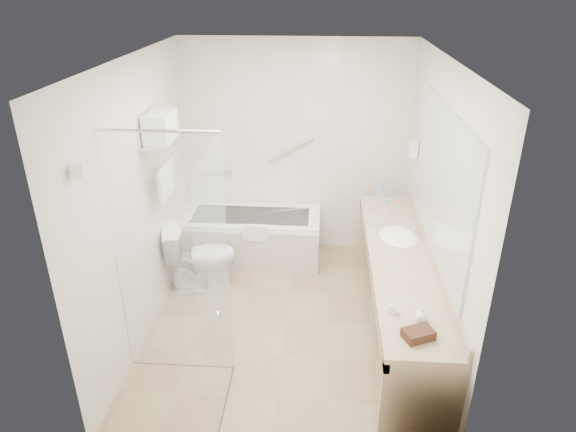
# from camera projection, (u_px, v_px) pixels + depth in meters

# --- Properties ---
(floor) EXTENTS (3.20, 3.20, 0.00)m
(floor) POSITION_uv_depth(u_px,v_px,m) (286.00, 321.00, 5.05)
(floor) COLOR #99855F
(floor) RESTS_ON ground
(ceiling) EXTENTS (2.60, 3.20, 0.10)m
(ceiling) POSITION_uv_depth(u_px,v_px,m) (285.00, 58.00, 3.99)
(ceiling) COLOR white
(ceiling) RESTS_ON wall_back
(wall_back) EXTENTS (2.60, 0.10, 2.50)m
(wall_back) POSITION_uv_depth(u_px,v_px,m) (296.00, 149.00, 5.96)
(wall_back) COLOR silver
(wall_back) RESTS_ON ground
(wall_front) EXTENTS (2.60, 0.10, 2.50)m
(wall_front) POSITION_uv_depth(u_px,v_px,m) (266.00, 313.00, 3.08)
(wall_front) COLOR silver
(wall_front) RESTS_ON ground
(wall_left) EXTENTS (0.10, 3.20, 2.50)m
(wall_left) POSITION_uv_depth(u_px,v_px,m) (141.00, 201.00, 4.60)
(wall_left) COLOR silver
(wall_left) RESTS_ON ground
(wall_right) EXTENTS (0.10, 3.20, 2.50)m
(wall_right) POSITION_uv_depth(u_px,v_px,m) (435.00, 209.00, 4.44)
(wall_right) COLOR silver
(wall_right) RESTS_ON ground
(bathtub) EXTENTS (1.60, 0.73, 0.59)m
(bathtub) POSITION_uv_depth(u_px,v_px,m) (252.00, 236.00, 6.09)
(bathtub) COLOR white
(bathtub) RESTS_ON floor
(grab_bar_short) EXTENTS (0.40, 0.03, 0.03)m
(grab_bar_short) POSITION_uv_depth(u_px,v_px,m) (216.00, 173.00, 6.12)
(grab_bar_short) COLOR silver
(grab_bar_short) RESTS_ON wall_back
(grab_bar_long) EXTENTS (0.53, 0.03, 0.33)m
(grab_bar_long) POSITION_uv_depth(u_px,v_px,m) (291.00, 150.00, 5.93)
(grab_bar_long) COLOR silver
(grab_bar_long) RESTS_ON wall_back
(shower_enclosure) EXTENTS (0.96, 0.91, 2.11)m
(shower_enclosure) POSITION_uv_depth(u_px,v_px,m) (192.00, 276.00, 3.80)
(shower_enclosure) COLOR silver
(shower_enclosure) RESTS_ON floor
(towel_shelf) EXTENTS (0.24, 0.55, 0.81)m
(towel_shelf) POSITION_uv_depth(u_px,v_px,m) (161.00, 136.00, 4.70)
(towel_shelf) COLOR silver
(towel_shelf) RESTS_ON wall_left
(vanity_counter) EXTENTS (0.55, 2.70, 0.95)m
(vanity_counter) POSITION_uv_depth(u_px,v_px,m) (399.00, 277.00, 4.58)
(vanity_counter) COLOR tan
(vanity_counter) RESTS_ON floor
(sink) EXTENTS (0.40, 0.52, 0.14)m
(sink) POSITION_uv_depth(u_px,v_px,m) (398.00, 239.00, 4.86)
(sink) COLOR white
(sink) RESTS_ON vanity_counter
(faucet) EXTENTS (0.03, 0.03, 0.14)m
(faucet) POSITION_uv_depth(u_px,v_px,m) (415.00, 229.00, 4.81)
(faucet) COLOR silver
(faucet) RESTS_ON vanity_counter
(mirror) EXTENTS (0.02, 2.00, 1.20)m
(mirror) POSITION_uv_depth(u_px,v_px,m) (442.00, 183.00, 4.18)
(mirror) COLOR #AFB3BB
(mirror) RESTS_ON wall_right
(hairdryer_unit) EXTENTS (0.08, 0.10, 0.18)m
(hairdryer_unit) POSITION_uv_depth(u_px,v_px,m) (413.00, 150.00, 5.30)
(hairdryer_unit) COLOR silver
(hairdryer_unit) RESTS_ON wall_right
(toilet) EXTENTS (0.83, 0.59, 0.73)m
(toilet) POSITION_uv_depth(u_px,v_px,m) (201.00, 257.00, 5.45)
(toilet) COLOR white
(toilet) RESTS_ON floor
(amenity_basket) EXTENTS (0.24, 0.21, 0.07)m
(amenity_basket) POSITION_uv_depth(u_px,v_px,m) (418.00, 334.00, 3.47)
(amenity_basket) COLOR #412217
(amenity_basket) RESTS_ON vanity_counter
(soap_bottle_a) EXTENTS (0.07, 0.12, 0.05)m
(soap_bottle_a) POSITION_uv_depth(u_px,v_px,m) (393.00, 311.00, 3.73)
(soap_bottle_a) COLOR silver
(soap_bottle_a) RESTS_ON vanity_counter
(soap_bottle_b) EXTENTS (0.09, 0.12, 0.09)m
(soap_bottle_b) POSITION_uv_depth(u_px,v_px,m) (421.00, 316.00, 3.64)
(soap_bottle_b) COLOR silver
(soap_bottle_b) RESTS_ON vanity_counter
(water_bottle_left) EXTENTS (0.06, 0.06, 0.21)m
(water_bottle_left) POSITION_uv_depth(u_px,v_px,m) (380.00, 192.00, 5.58)
(water_bottle_left) COLOR silver
(water_bottle_left) RESTS_ON vanity_counter
(water_bottle_mid) EXTENTS (0.07, 0.07, 0.21)m
(water_bottle_mid) POSITION_uv_depth(u_px,v_px,m) (382.00, 198.00, 5.42)
(water_bottle_mid) COLOR silver
(water_bottle_mid) RESTS_ON vanity_counter
(water_bottle_right) EXTENTS (0.07, 0.07, 0.22)m
(water_bottle_right) POSITION_uv_depth(u_px,v_px,m) (385.00, 211.00, 5.12)
(water_bottle_right) COLOR silver
(water_bottle_right) RESTS_ON vanity_counter
(drinking_glass_near) EXTENTS (0.10, 0.10, 0.10)m
(drinking_glass_near) POSITION_uv_depth(u_px,v_px,m) (375.00, 221.00, 5.04)
(drinking_glass_near) COLOR silver
(drinking_glass_near) RESTS_ON vanity_counter
(drinking_glass_far) EXTENTS (0.07, 0.07, 0.08)m
(drinking_glass_far) POSITION_uv_depth(u_px,v_px,m) (370.00, 207.00, 5.36)
(drinking_glass_far) COLOR silver
(drinking_glass_far) RESTS_ON vanity_counter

